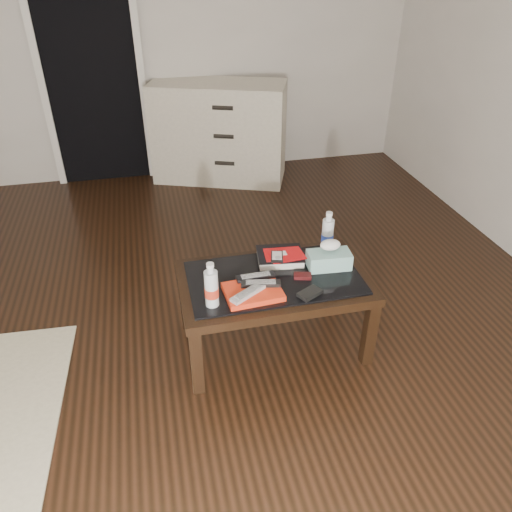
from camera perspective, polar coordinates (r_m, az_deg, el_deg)
The scene contains 17 objects.
ground at distance 2.98m, azimuth -9.47°, elevation -9.24°, with size 5.00×5.00×0.00m, color black.
room_shell at distance 2.27m, azimuth -13.40°, elevation 22.98°, with size 5.00×5.00×5.00m.
doorway at distance 4.82m, azimuth -18.38°, elevation 19.74°, with size 0.90×0.08×2.07m.
coffee_table at distance 2.67m, azimuth 2.04°, elevation -3.53°, with size 1.00×0.60×0.46m.
dresser at distance 4.77m, azimuth -4.22°, elevation 13.92°, with size 1.30×0.89×0.90m.
magazines at distance 2.50m, azimuth -0.35°, elevation -4.11°, with size 0.28×0.21×0.03m, color red.
remote_silver at distance 2.44m, azimuth -0.92°, elevation -4.23°, with size 0.20×0.05×0.02m, color #9E9EA2.
remote_black_front at distance 2.51m, azimuth 0.56°, elevation -3.14°, with size 0.20×0.05×0.02m, color black.
remote_black_back at distance 2.56m, azimuth -0.05°, elevation -2.35°, with size 0.20×0.05×0.02m, color black.
textbook at distance 2.75m, azimuth 2.75°, elevation -0.08°, with size 0.25×0.20×0.05m, color black.
dvd_mailers at distance 2.73m, azimuth 2.98°, elevation 0.26°, with size 0.19×0.14×0.01m, color #BA0C0F.
ipod at distance 2.68m, azimuth 2.41°, elevation -0.06°, with size 0.06×0.10×0.02m, color black.
flip_phone at distance 2.63m, azimuth 5.34°, elevation -2.29°, with size 0.09×0.05×0.02m, color #330B0C.
wallet at distance 2.51m, azimuth 6.16°, elevation -4.24°, with size 0.12×0.07×0.02m, color black.
water_bottle_left at distance 2.38m, azimuth -5.14°, elevation -3.27°, with size 0.07×0.07×0.24m, color silver.
water_bottle_right at distance 2.83m, azimuth 8.20°, elevation 2.81°, with size 0.07×0.07×0.24m, color silver.
tissue_box at distance 2.71m, azimuth 8.33°, elevation -0.44°, with size 0.23×0.12×0.09m, color teal.
Camera 1 is at (-0.02, -2.24, 1.97)m, focal length 35.00 mm.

